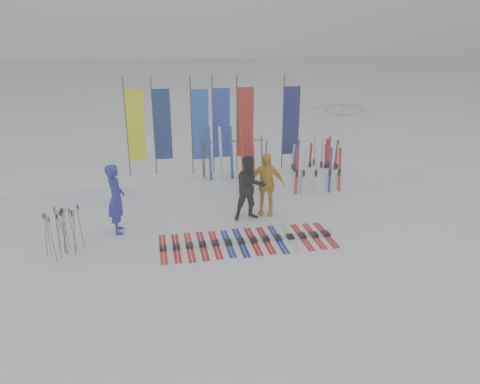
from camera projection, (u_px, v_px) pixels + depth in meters
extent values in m
plane|color=white|center=(244.00, 252.00, 11.71)|extent=(120.00, 120.00, 0.00)
cube|color=white|center=(217.00, 181.00, 15.84)|extent=(14.00, 1.60, 0.60)
imported|color=#1B249F|center=(116.00, 199.00, 12.48)|extent=(0.53, 0.75, 1.93)
imported|color=black|center=(250.00, 188.00, 13.32)|extent=(0.98, 0.79, 1.90)
imported|color=gold|center=(266.00, 184.00, 13.68)|extent=(1.19, 0.78, 1.88)
imported|color=white|center=(341.00, 135.00, 17.88)|extent=(3.25, 3.30, 2.60)
cube|color=red|center=(163.00, 248.00, 11.82)|extent=(0.17, 1.64, 0.07)
cube|color=red|center=(176.00, 247.00, 11.88)|extent=(0.17, 1.62, 0.07)
cube|color=red|center=(189.00, 246.00, 11.94)|extent=(0.17, 1.69, 0.07)
cube|color=#AE0D1B|center=(202.00, 245.00, 12.00)|extent=(0.17, 1.66, 0.07)
cube|color=red|center=(215.00, 244.00, 12.06)|extent=(0.17, 1.61, 0.07)
cube|color=navy|center=(228.00, 242.00, 12.12)|extent=(0.17, 1.58, 0.07)
cube|color=navy|center=(241.00, 241.00, 12.18)|extent=(0.17, 1.69, 0.07)
cube|color=red|center=(253.00, 240.00, 12.24)|extent=(0.17, 1.65, 0.07)
cube|color=#AC0D10|center=(266.00, 239.00, 12.30)|extent=(0.17, 1.60, 0.07)
cube|color=navy|center=(278.00, 238.00, 12.36)|extent=(0.17, 1.70, 0.07)
cube|color=silver|center=(290.00, 237.00, 12.42)|extent=(0.17, 1.62, 0.07)
cube|color=red|center=(302.00, 236.00, 12.48)|extent=(0.17, 1.64, 0.07)
cube|color=red|center=(314.00, 235.00, 12.54)|extent=(0.17, 1.60, 0.07)
cube|color=#B60E11|center=(326.00, 234.00, 12.60)|extent=(0.17, 1.60, 0.07)
cylinder|color=#595B60|center=(64.00, 232.00, 11.36)|extent=(0.14, 0.14, 1.23)
cylinder|color=#595B60|center=(63.00, 233.00, 11.36)|extent=(0.15, 0.08, 1.18)
cylinder|color=#595B60|center=(80.00, 227.00, 11.63)|extent=(0.08, 0.02, 1.23)
cylinder|color=#595B60|center=(57.00, 228.00, 11.66)|extent=(0.03, 0.08, 1.16)
cylinder|color=#595B60|center=(74.00, 234.00, 11.30)|extent=(0.12, 0.10, 1.19)
cylinder|color=#595B60|center=(65.00, 229.00, 11.59)|extent=(0.09, 0.10, 1.17)
cylinder|color=#595B60|center=(72.00, 230.00, 11.50)|extent=(0.12, 0.03, 1.19)
cylinder|color=#595B60|center=(65.00, 230.00, 11.43)|extent=(0.16, 0.03, 1.23)
cylinder|color=#595B60|center=(46.00, 235.00, 11.29)|extent=(0.11, 0.10, 1.15)
cylinder|color=#595B60|center=(64.00, 231.00, 11.48)|extent=(0.05, 0.09, 1.17)
cylinder|color=#595B60|center=(59.00, 236.00, 11.19)|extent=(0.06, 0.02, 1.18)
cylinder|color=#595B60|center=(74.00, 233.00, 11.31)|extent=(0.12, 0.08, 1.23)
cylinder|color=#595B60|center=(52.00, 239.00, 11.06)|extent=(0.14, 0.15, 1.16)
cylinder|color=#595B60|center=(48.00, 234.00, 11.34)|extent=(0.04, 0.05, 1.15)
cylinder|color=#383A3F|center=(127.00, 128.00, 14.97)|extent=(0.04, 0.04, 3.20)
cube|color=#F9FF0D|center=(136.00, 126.00, 15.01)|extent=(0.55, 0.03, 2.30)
cylinder|color=#383A3F|center=(154.00, 127.00, 15.13)|extent=(0.04, 0.04, 3.20)
cube|color=navy|center=(163.00, 125.00, 15.17)|extent=(0.55, 0.03, 2.30)
cylinder|color=#383A3F|center=(192.00, 127.00, 15.12)|extent=(0.04, 0.04, 3.20)
cube|color=blue|center=(200.00, 125.00, 15.16)|extent=(0.55, 0.03, 2.30)
cylinder|color=#383A3F|center=(213.00, 125.00, 15.34)|extent=(0.04, 0.04, 3.20)
cube|color=#1834B4|center=(222.00, 123.00, 15.37)|extent=(0.55, 0.03, 2.30)
cylinder|color=#383A3F|center=(237.00, 124.00, 15.48)|extent=(0.04, 0.04, 3.20)
cube|color=#AC1A12|center=(245.00, 122.00, 15.52)|extent=(0.55, 0.03, 2.30)
cylinder|color=#383A3F|center=(283.00, 123.00, 15.70)|extent=(0.04, 0.04, 3.20)
cube|color=#0B1252|center=(291.00, 121.00, 15.73)|extent=(0.55, 0.03, 2.30)
cylinder|color=#383A3F|center=(204.00, 162.00, 14.83)|extent=(0.04, 0.30, 1.23)
cylinder|color=#383A3F|center=(203.00, 157.00, 15.29)|extent=(0.04, 0.30, 1.23)
cylinder|color=#383A3F|center=(266.00, 158.00, 15.19)|extent=(0.04, 0.30, 1.23)
cylinder|color=#383A3F|center=(262.00, 154.00, 15.65)|extent=(0.04, 0.30, 1.23)
cylinder|color=#383A3F|center=(234.00, 141.00, 15.05)|extent=(2.00, 0.04, 0.04)
cube|color=navy|center=(296.00, 163.00, 16.11)|extent=(0.09, 0.04, 1.62)
cube|color=red|center=(335.00, 163.00, 16.02)|extent=(0.09, 0.04, 1.64)
cube|color=red|center=(328.00, 162.00, 16.25)|extent=(0.09, 0.03, 1.57)
cube|color=red|center=(326.00, 164.00, 16.22)|extent=(0.09, 0.04, 1.47)
cube|color=silver|center=(293.00, 165.00, 16.14)|extent=(0.09, 0.05, 1.47)
cube|color=red|center=(310.00, 163.00, 16.34)|extent=(0.09, 0.03, 1.47)
cube|color=red|center=(327.00, 161.00, 16.40)|extent=(0.09, 0.04, 1.59)
cube|color=red|center=(328.00, 160.00, 16.48)|extent=(0.09, 0.03, 1.64)
cube|color=red|center=(340.00, 170.00, 15.53)|extent=(0.09, 0.03, 1.53)
cube|color=silver|center=(304.00, 171.00, 15.35)|extent=(0.09, 0.04, 1.57)
cube|color=navy|center=(330.00, 170.00, 15.41)|extent=(0.09, 0.04, 1.58)
cube|color=silver|center=(337.00, 164.00, 16.11)|extent=(0.09, 0.04, 1.52)
cube|color=red|center=(297.00, 171.00, 15.34)|extent=(0.09, 0.03, 1.59)
cube|color=navy|center=(294.00, 167.00, 15.85)|extent=(0.09, 0.03, 1.51)
cube|color=silver|center=(316.00, 171.00, 15.32)|extent=(0.09, 0.04, 1.60)
cube|color=silver|center=(314.00, 159.00, 16.44)|extent=(0.09, 0.03, 1.66)
cube|color=silver|center=(321.00, 162.00, 16.19)|extent=(0.09, 0.04, 1.63)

